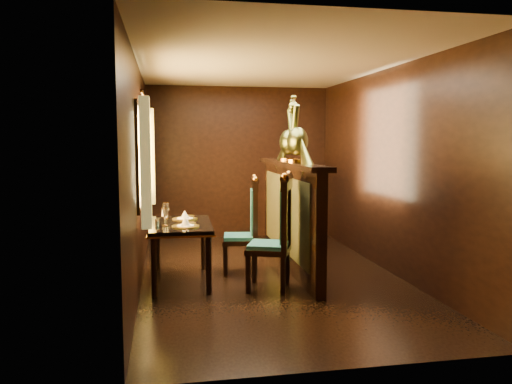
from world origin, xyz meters
The scene contains 8 objects.
ground centered at (0.00, 0.00, 0.00)m, with size 5.00×5.00×0.00m, color black.
room_shell centered at (-0.09, 0.02, 1.58)m, with size 3.04×5.04×2.52m.
partition centered at (0.32, 0.30, 0.71)m, with size 0.26×2.70×1.36m.
dining_table centered at (-1.05, -0.06, 0.62)m, with size 0.73×1.18×0.89m.
chair_left centered at (0.00, -0.53, 0.67)m, with size 0.60×0.61×1.29m.
chair_right centered at (-0.22, 0.19, 0.63)m, with size 0.49×0.51×1.20m.
peacock_left centered at (0.33, -0.04, 1.76)m, with size 0.25×0.67×0.80m, color #174729, non-canonical shape.
peacock_right centered at (0.33, 0.39, 1.74)m, with size 0.24×0.63×0.75m, color #174729, non-canonical shape.
Camera 1 is at (-1.21, -5.73, 1.63)m, focal length 35.00 mm.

